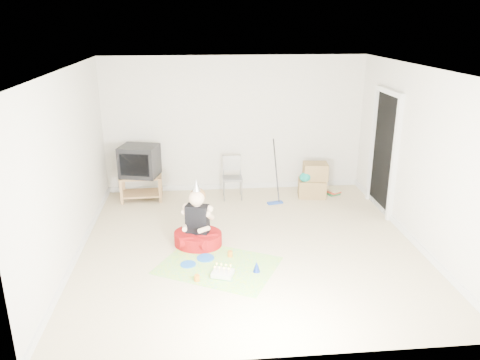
{
  "coord_description": "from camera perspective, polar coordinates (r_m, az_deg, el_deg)",
  "views": [
    {
      "loc": [
        -0.74,
        -6.31,
        3.23
      ],
      "look_at": [
        -0.1,
        0.4,
        0.9
      ],
      "focal_mm": 35.0,
      "sensor_mm": 36.0,
      "label": 1
    }
  ],
  "objects": [
    {
      "name": "crt_tv",
      "position": [
        8.79,
        -12.14,
        2.3
      ],
      "size": [
        0.77,
        0.69,
        0.57
      ],
      "primitive_type": "cube",
      "rotation": [
        0.0,
        0.0,
        -0.24
      ],
      "color": "black",
      "rests_on": "tv_stand"
    },
    {
      "name": "folding_chair",
      "position": [
        8.77,
        -0.92,
        0.2
      ],
      "size": [
        0.37,
        0.35,
        0.81
      ],
      "color": "gray",
      "rests_on": "ground"
    },
    {
      "name": "orange_cup_far",
      "position": [
        6.22,
        -5.27,
        -11.81
      ],
      "size": [
        0.08,
        0.08,
        0.08
      ],
      "primitive_type": "cylinder",
      "rotation": [
        0.0,
        0.0,
        -0.07
      ],
      "color": "orange",
      "rests_on": "party_mat"
    },
    {
      "name": "party_mat",
      "position": [
        6.57,
        -2.7,
        -10.37
      ],
      "size": [
        1.88,
        1.7,
        0.01
      ],
      "primitive_type": "cube",
      "rotation": [
        0.0,
        0.0,
        -0.48
      ],
      "color": "#E63082",
      "rests_on": "ground"
    },
    {
      "name": "floor_mop",
      "position": [
        8.57,
        4.33,
        -1.24
      ],
      "size": [
        0.3,
        0.38,
        1.15
      ],
      "color": "#2247AB",
      "rests_on": "ground"
    },
    {
      "name": "cardboard_boxes",
      "position": [
        9.0,
        8.89,
        -0.09
      ],
      "size": [
        0.58,
        0.46,
        0.65
      ],
      "color": "olive",
      "rests_on": "ground"
    },
    {
      "name": "blue_party_hat",
      "position": [
        6.38,
        2.04,
        -10.51
      ],
      "size": [
        0.15,
        0.15,
        0.15
      ],
      "primitive_type": "cone",
      "rotation": [
        0.0,
        0.0,
        -0.68
      ],
      "color": "#1837AE",
      "rests_on": "party_mat"
    },
    {
      "name": "tv_stand",
      "position": [
        8.94,
        -11.93,
        -0.64
      ],
      "size": [
        0.78,
        0.5,
        0.47
      ],
      "color": "#A5794A",
      "rests_on": "ground"
    },
    {
      "name": "ground",
      "position": [
        7.13,
        1.11,
        -7.88
      ],
      "size": [
        5.0,
        5.0,
        0.0
      ],
      "primitive_type": "plane",
      "color": "beige",
      "rests_on": "ground"
    },
    {
      "name": "birthday_cake",
      "position": [
        6.3,
        -2.11,
        -11.37
      ],
      "size": [
        0.33,
        0.29,
        0.14
      ],
      "color": "silver",
      "rests_on": "party_mat"
    },
    {
      "name": "seated_woman",
      "position": [
        7.06,
        -5.17,
        -6.19
      ],
      "size": [
        0.92,
        0.92,
        1.04
      ],
      "color": "#9A0E0F",
      "rests_on": "ground"
    },
    {
      "name": "doorway_recess",
      "position": [
        8.46,
        17.16,
        3.1
      ],
      "size": [
        0.02,
        0.9,
        2.05
      ],
      "primitive_type": "cube",
      "color": "black",
      "rests_on": "ground"
    },
    {
      "name": "book_pile",
      "position": [
        9.29,
        11.14,
        -1.34
      ],
      "size": [
        0.32,
        0.36,
        0.1
      ],
      "color": "#26723C",
      "rests_on": "ground"
    },
    {
      "name": "blue_plate_far",
      "position": [
        6.62,
        -6.35,
        -10.17
      ],
      "size": [
        0.31,
        0.31,
        0.01
      ],
      "primitive_type": "cylinder",
      "rotation": [
        0.0,
        0.0,
        -0.7
      ],
      "color": "blue",
      "rests_on": "party_mat"
    },
    {
      "name": "orange_cup_near",
      "position": [
        6.77,
        -1.22,
        -8.99
      ],
      "size": [
        0.1,
        0.1,
        0.08
      ],
      "primitive_type": "cylinder",
      "rotation": [
        0.0,
        0.0,
        -0.55
      ],
      "color": "orange",
      "rests_on": "party_mat"
    },
    {
      "name": "blue_plate_near",
      "position": [
        6.75,
        -4.23,
        -9.45
      ],
      "size": [
        0.33,
        0.33,
        0.01
      ],
      "primitive_type": "cylinder",
      "rotation": [
        0.0,
        0.0,
        -0.41
      ],
      "color": "blue",
      "rests_on": "party_mat"
    }
  ]
}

